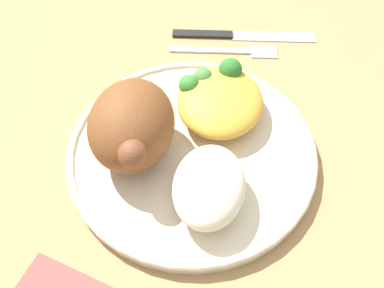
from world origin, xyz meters
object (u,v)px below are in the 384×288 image
rice_pile (209,187)px  knife (232,34)px  fork (230,50)px  mac_cheese_with_broccoli (219,98)px  plate (192,154)px  roasted_chicken (131,126)px

rice_pile → knife: (-0.26, -0.00, -0.04)m
rice_pile → fork: 0.23m
mac_cheese_with_broccoli → knife: size_ratio=0.55×
plate → roasted_chicken: (0.01, -0.06, 0.05)m
rice_pile → mac_cheese_with_broccoli: bearing=-177.8°
roasted_chicken → mac_cheese_with_broccoli: bearing=129.8°
plate → roasted_chicken: bearing=-83.1°
plate → roasted_chicken: size_ratio=2.37×
plate → mac_cheese_with_broccoli: 0.07m
fork → knife: bearing=-178.5°
plate → rice_pile: size_ratio=2.82×
rice_pile → fork: rice_pile is taller
roasted_chicken → knife: size_ratio=0.60×
fork → plate: bearing=-7.5°
roasted_chicken → knife: 0.23m
roasted_chicken → mac_cheese_with_broccoli: 0.11m
mac_cheese_with_broccoli → rice_pile: bearing=2.2°
plate → roasted_chicken: 0.08m
fork → roasted_chicken: bearing=-24.9°
fork → knife: 0.03m
plate → rice_pile: 0.07m
rice_pile → fork: size_ratio=0.67×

